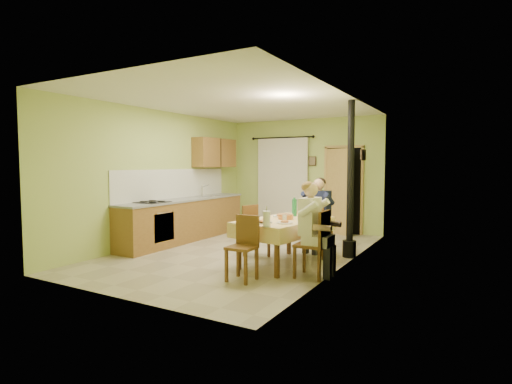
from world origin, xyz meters
The scene contains 17 objects.
floor centered at (0.00, 0.00, 0.00)m, with size 4.00×6.00×0.01m, color tan.
room_shell centered at (0.00, 0.00, 1.82)m, with size 4.04×6.04×2.82m.
kitchen_run centered at (-1.71, 0.40, 0.48)m, with size 0.64×3.64×1.56m.
upper_cabinets centered at (-1.82, 1.70, 1.95)m, with size 0.35×1.40×0.70m, color brown.
curtain centered at (-0.55, 2.90, 1.26)m, with size 1.70×0.07×2.22m.
doorway centered at (1.03, 2.88, 1.05)m, with size 0.96×0.42×2.15m.
dining_table centered at (1.10, -0.47, 0.38)m, with size 1.27×1.83×0.76m.
tableware centered at (1.13, -0.57, 0.81)m, with size 0.66×1.68×0.33m.
chair_far centered at (1.29, 0.61, 0.29)m, with size 0.49×0.49×0.99m.
chair_near centered at (0.98, -1.59, 0.29)m, with size 0.38×0.38×0.93m.
chair_right centered at (1.80, -0.94, 0.29)m, with size 0.44×0.44×1.00m.
chair_left centered at (0.42, -0.19, 0.29)m, with size 0.47×0.47×0.93m.
man_far centered at (1.29, 0.62, 0.88)m, with size 0.62×0.52×1.39m.
man_right centered at (1.78, -0.94, 0.88)m, with size 0.47×0.58×1.39m.
stove_flue centered at (1.90, 0.60, 1.02)m, with size 0.24×0.24×2.80m.
picture_back centered at (0.25, 2.97, 1.75)m, with size 0.19×0.03×0.23m, color black.
picture_right centered at (1.97, 1.20, 1.85)m, with size 0.03×0.31×0.21m, color brown.
Camera 1 is at (3.93, -6.41, 1.67)m, focal length 28.00 mm.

